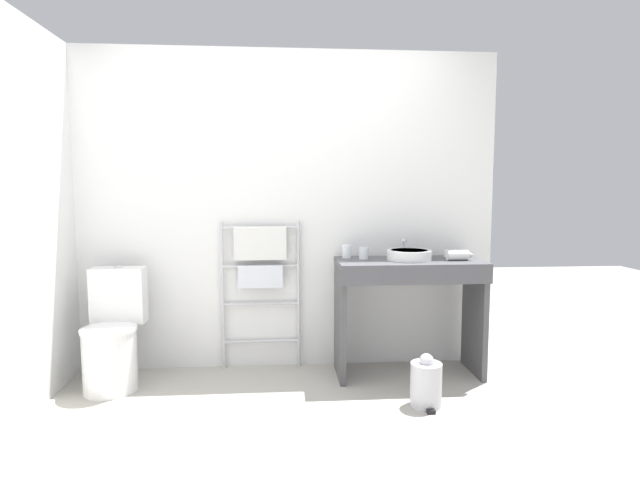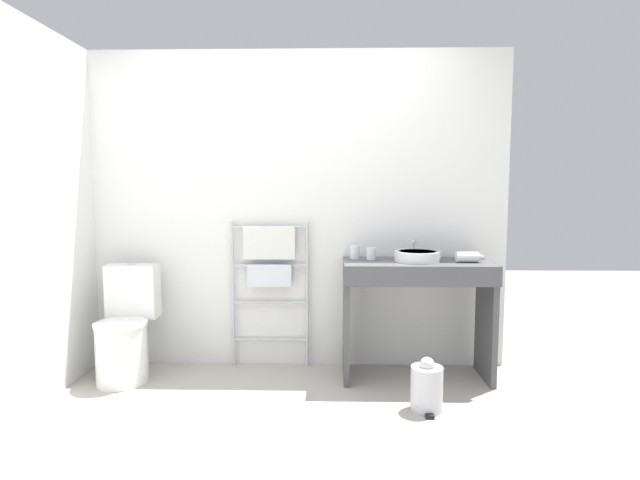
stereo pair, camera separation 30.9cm
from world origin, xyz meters
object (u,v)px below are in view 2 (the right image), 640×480
at_px(cup_near_wall, 355,252).
at_px(hair_dryer, 468,257).
at_px(towel_radiator, 270,265).
at_px(cup_near_edge, 371,254).
at_px(sink_basin, 417,256).
at_px(toilet, 125,333).
at_px(trash_bin, 427,387).

xyz_separation_m(cup_near_wall, hair_dryer, (0.78, -0.17, -0.01)).
height_order(towel_radiator, cup_near_edge, towel_radiator).
xyz_separation_m(sink_basin, cup_near_edge, (-0.32, 0.07, 0.01)).
relative_size(toilet, cup_near_edge, 9.34).
height_order(toilet, hair_dryer, hair_dryer).
bearing_deg(towel_radiator, cup_near_wall, -6.05).
xyz_separation_m(hair_dryer, trash_bin, (-0.37, -0.51, -0.74)).
bearing_deg(cup_near_edge, toilet, -174.75).
bearing_deg(cup_near_wall, hair_dryer, -12.33).
height_order(toilet, towel_radiator, towel_radiator).
bearing_deg(trash_bin, hair_dryer, 54.23).
bearing_deg(trash_bin, cup_near_wall, 121.15).
bearing_deg(cup_near_wall, sink_basin, -16.59).
bearing_deg(trash_bin, towel_radiator, 144.49).
xyz_separation_m(towel_radiator, hair_dryer, (1.42, -0.24, 0.10)).
relative_size(toilet, hair_dryer, 4.03).
xyz_separation_m(cup_near_edge, trash_bin, (0.30, -0.62, -0.74)).
bearing_deg(sink_basin, cup_near_edge, 167.52).
bearing_deg(cup_near_edge, sink_basin, -12.48).
bearing_deg(sink_basin, hair_dryer, -6.76).
distance_m(sink_basin, hair_dryer, 0.35).
bearing_deg(toilet, towel_radiator, 16.12).
bearing_deg(trash_bin, sink_basin, 87.59).
xyz_separation_m(toilet, trash_bin, (2.04, -0.46, -0.19)).
bearing_deg(hair_dryer, cup_near_wall, 167.67).
height_order(toilet, cup_near_wall, cup_near_wall).
distance_m(towel_radiator, hair_dryer, 1.44).
distance_m(cup_near_wall, trash_bin, 1.09).
bearing_deg(toilet, sink_basin, 2.50).
relative_size(cup_near_wall, trash_bin, 0.29).
distance_m(cup_near_wall, cup_near_edge, 0.13).
height_order(cup_near_edge, hair_dryer, cup_near_edge).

